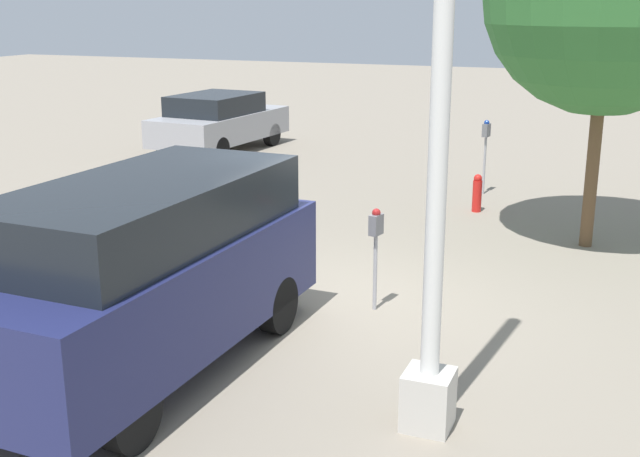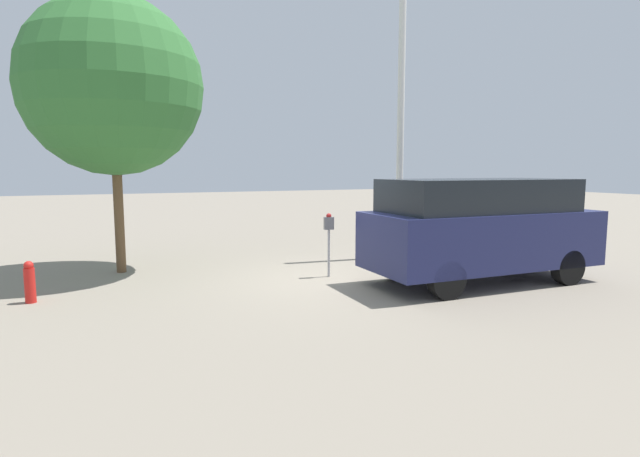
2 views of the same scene
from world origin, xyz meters
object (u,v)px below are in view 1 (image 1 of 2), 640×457
object	(u,v)px
car_distant	(219,121)
fire_hydrant	(477,193)
parked_van	(146,269)
parking_meter_near	(376,236)
lamp_post	(437,175)
parking_meter_far	(486,140)

from	to	relation	value
car_distant	fire_hydrant	bearing A→B (deg)	-112.07
parked_van	fire_hydrant	size ratio (longest dim) A/B	6.55
parking_meter_near	lamp_post	xyz separation A→B (m)	(2.63, 1.37, 1.40)
parking_meter_near	parked_van	size ratio (longest dim) A/B	0.29
parking_meter_far	car_distant	world-z (taller)	parking_meter_far
parked_van	fire_hydrant	distance (m)	8.21
parking_meter_far	parked_van	world-z (taller)	parked_van
parking_meter_far	fire_hydrant	world-z (taller)	parking_meter_far
lamp_post	fire_hydrant	xyz separation A→B (m)	(-8.08, -1.13, -2.03)
parked_van	fire_hydrant	xyz separation A→B (m)	(-7.94, 1.95, -0.76)
parking_meter_near	lamp_post	world-z (taller)	lamp_post
parking_meter_near	car_distant	size ratio (longest dim) A/B	0.31
lamp_post	parking_meter_far	bearing A→B (deg)	-172.34
parking_meter_near	car_distant	xyz separation A→B (m)	(-9.30, -7.31, -0.19)
parking_meter_near	parked_van	world-z (taller)	parked_van
lamp_post	parked_van	xyz separation A→B (m)	(-0.14, -3.09, -1.27)
parking_meter_far	lamp_post	distance (m)	9.73
parking_meter_far	car_distant	size ratio (longest dim) A/B	0.35
car_distant	fire_hydrant	world-z (taller)	car_distant
parking_meter_far	fire_hydrant	xyz separation A→B (m)	(1.48, 0.15, -0.76)
parking_meter_far	fire_hydrant	distance (m)	1.67
parked_van	car_distant	xyz separation A→B (m)	(-11.78, -5.59, -0.32)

